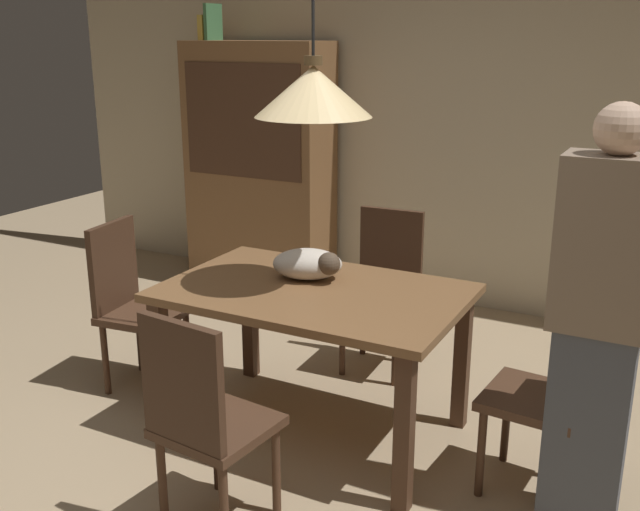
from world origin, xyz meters
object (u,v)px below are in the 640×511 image
object	(u,v)px
chair_near_front	(203,416)
chair_far_back	(384,283)
book_yellow_short	(208,28)
person_standing	(598,326)
chair_right_side	(555,386)
chair_left_side	(131,299)
book_green_slim	(213,22)
cat_sleeping	(309,264)
pendant_lamp	(313,91)
hutch_bookcase	(260,172)
dining_table	(314,309)

from	to	relation	value
chair_near_front	chair_far_back	bearing A→B (deg)	89.83
book_yellow_short	person_standing	world-z (taller)	book_yellow_short
chair_far_back	person_standing	world-z (taller)	person_standing
chair_far_back	chair_right_side	xyz separation A→B (m)	(1.13, -0.88, 0.00)
chair_left_side	book_yellow_short	distance (m)	2.43
book_yellow_short	book_green_slim	size ratio (longest dim) A/B	0.77
person_standing	chair_near_front	bearing A→B (deg)	-149.31
book_green_slim	cat_sleeping	bearing A→B (deg)	-44.58
pendant_lamp	chair_far_back	bearing A→B (deg)	90.22
chair_near_front	book_yellow_short	bearing A→B (deg)	124.51
pendant_lamp	book_green_slim	xyz separation A→B (m)	(-1.81, 1.81, 0.32)
chair_right_side	book_green_slim	bearing A→B (deg)	148.20
chair_near_front	hutch_bookcase	world-z (taller)	hutch_bookcase
chair_far_back	pendant_lamp	size ratio (longest dim) A/B	0.72
book_yellow_short	book_green_slim	xyz separation A→B (m)	(0.05, 0.00, 0.04)
book_yellow_short	person_standing	bearing A→B (deg)	-31.60
cat_sleeping	pendant_lamp	bearing A→B (deg)	-53.51
chair_far_back	hutch_bookcase	xyz separation A→B (m)	(-1.43, 0.93, 0.38)
dining_table	chair_near_front	xyz separation A→B (m)	(-0.01, -0.88, -0.14)
dining_table	chair_near_front	distance (m)	0.89
chair_right_side	cat_sleeping	world-z (taller)	chair_right_side
dining_table	chair_far_back	distance (m)	0.89
chair_far_back	person_standing	size ratio (longest dim) A/B	0.55
chair_far_back	cat_sleeping	distance (m)	0.83
chair_left_side	book_green_slim	distance (m)	2.44
chair_near_front	person_standing	size ratio (longest dim) A/B	0.55
cat_sleeping	dining_table	bearing A→B (deg)	-53.51
chair_far_back	chair_left_side	bearing A→B (deg)	-141.73
cat_sleeping	book_green_slim	world-z (taller)	book_green_slim
chair_far_back	cat_sleeping	size ratio (longest dim) A/B	2.28
book_green_slim	book_yellow_short	bearing A→B (deg)	180.00
chair_left_side	chair_near_front	bearing A→B (deg)	-37.83
dining_table	book_yellow_short	distance (m)	2.90
book_green_slim	person_standing	world-z (taller)	book_green_slim
hutch_bookcase	book_green_slim	size ratio (longest dim) A/B	7.12
chair_near_front	book_yellow_short	xyz separation A→B (m)	(-1.85, 2.69, 1.43)
chair_far_back	hutch_bookcase	bearing A→B (deg)	146.81
dining_table	hutch_bookcase	world-z (taller)	hutch_bookcase
book_green_slim	chair_right_side	bearing A→B (deg)	-31.80
chair_left_side	pendant_lamp	size ratio (longest dim) A/B	0.72
person_standing	book_yellow_short	bearing A→B (deg)	148.40
cat_sleeping	chair_right_side	bearing A→B (deg)	-5.86
dining_table	pendant_lamp	bearing A→B (deg)	75.96
dining_table	person_standing	world-z (taller)	person_standing
chair_left_side	person_standing	distance (m)	2.43
cat_sleeping	person_standing	bearing A→B (deg)	-9.71
chair_right_side	person_standing	distance (m)	0.38
chair_right_side	pendant_lamp	distance (m)	1.61
dining_table	chair_right_side	bearing A→B (deg)	-0.34
dining_table	person_standing	xyz separation A→B (m)	(1.28, -0.12, 0.20)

